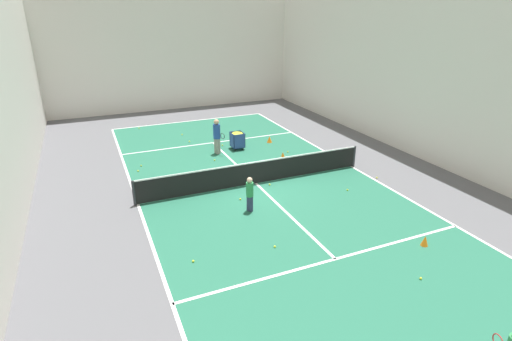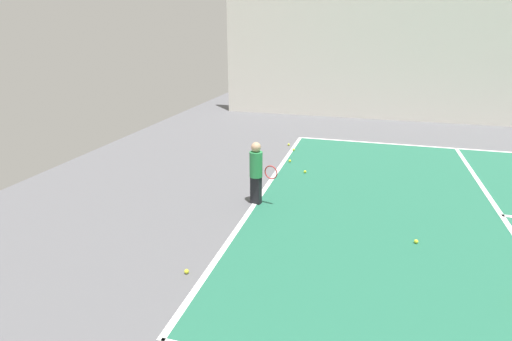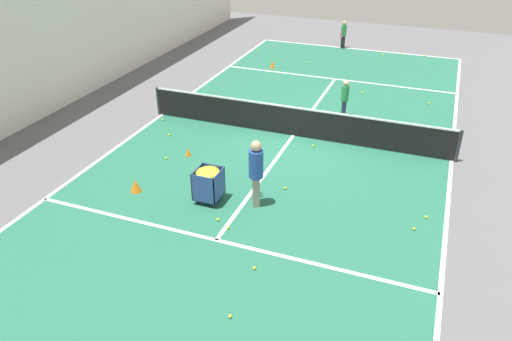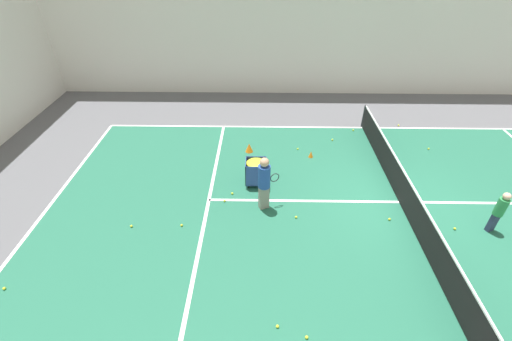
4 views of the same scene
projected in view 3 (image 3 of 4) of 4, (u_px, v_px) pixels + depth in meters
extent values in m
plane|color=#5B5B60|center=(293.00, 136.00, 15.59)|extent=(32.01, 32.01, 0.00)
cube|color=#23664C|center=(293.00, 136.00, 15.59)|extent=(9.38, 20.81, 0.00)
cube|color=white|center=(357.00, 49.00, 24.05)|extent=(9.38, 0.10, 0.00)
cube|color=white|center=(452.00, 161.00, 14.13)|extent=(0.10, 20.81, 0.00)
cube|color=white|center=(162.00, 114.00, 17.04)|extent=(0.10, 20.81, 0.00)
cube|color=white|center=(335.00, 79.00, 20.24)|extent=(9.38, 0.10, 0.00)
cube|color=white|center=(216.00, 240.00, 10.93)|extent=(9.38, 0.10, 0.00)
cube|color=white|center=(293.00, 135.00, 15.58)|extent=(0.10, 11.45, 0.00)
cylinder|color=#2D2D33|center=(459.00, 146.00, 13.86)|extent=(0.10, 0.10, 0.96)
cylinder|color=#2D2D33|center=(158.00, 101.00, 16.84)|extent=(0.10, 0.10, 0.96)
cube|color=black|center=(294.00, 122.00, 15.36)|extent=(9.48, 0.03, 0.89)
cube|color=white|center=(294.00, 108.00, 15.13)|extent=(9.48, 0.04, 0.05)
cube|color=black|center=(343.00, 42.00, 24.12)|extent=(0.17, 0.23, 0.58)
cylinder|color=#2D8C4C|center=(344.00, 30.00, 23.85)|extent=(0.31, 0.31, 0.52)
sphere|color=tan|center=(344.00, 23.00, 23.68)|extent=(0.19, 0.19, 0.19)
torus|color=#B22D2D|center=(342.00, 35.00, 23.67)|extent=(0.09, 0.28, 0.28)
cube|color=gray|center=(256.00, 191.00, 11.99)|extent=(0.26, 0.32, 0.78)
cylinder|color=#234799|center=(256.00, 164.00, 11.63)|extent=(0.46, 0.46, 0.69)
sphere|color=tan|center=(256.00, 146.00, 11.40)|extent=(0.26, 0.26, 0.26)
torus|color=black|center=(253.00, 163.00, 12.02)|extent=(0.14, 0.27, 0.28)
cube|color=#2D3351|center=(344.00, 108.00, 16.77)|extent=(0.19, 0.24, 0.58)
cylinder|color=#2D8C4C|center=(345.00, 93.00, 16.50)|extent=(0.33, 0.33, 0.51)
sphere|color=beige|center=(346.00, 83.00, 16.32)|extent=(0.19, 0.19, 0.19)
cube|color=#2D478C|center=(209.00, 196.00, 12.27)|extent=(0.60, 0.65, 0.02)
cube|color=#2D478C|center=(214.00, 177.00, 12.35)|extent=(0.60, 0.02, 0.72)
cube|color=#2D478C|center=(203.00, 190.00, 11.84)|extent=(0.60, 0.02, 0.72)
cube|color=#2D478C|center=(219.00, 186.00, 12.01)|extent=(0.02, 0.65, 0.72)
cube|color=#2D478C|center=(198.00, 181.00, 12.19)|extent=(0.02, 0.65, 0.72)
ellipsoid|color=yellow|center=(208.00, 173.00, 11.95)|extent=(0.56, 0.61, 0.16)
cylinder|color=black|center=(221.00, 195.00, 12.42)|extent=(0.05, 0.05, 0.13)
cylinder|color=black|center=(205.00, 192.00, 12.56)|extent=(0.05, 0.05, 0.13)
cylinder|color=black|center=(213.00, 205.00, 12.06)|extent=(0.05, 0.05, 0.13)
cylinder|color=black|center=(197.00, 201.00, 12.19)|extent=(0.05, 0.05, 0.13)
cone|color=orange|center=(188.00, 152.00, 14.35)|extent=(0.17, 0.17, 0.23)
cone|color=orange|center=(136.00, 186.00, 12.62)|extent=(0.28, 0.28, 0.33)
cone|color=orange|center=(272.00, 64.00, 21.43)|extent=(0.22, 0.22, 0.33)
sphere|color=yellow|center=(254.00, 268.00, 10.07)|extent=(0.07, 0.07, 0.07)
sphere|color=yellow|center=(337.00, 126.00, 16.14)|extent=(0.07, 0.07, 0.07)
sphere|color=yellow|center=(285.00, 188.00, 12.77)|extent=(0.07, 0.07, 0.07)
sphere|color=yellow|center=(414.00, 229.00, 11.24)|extent=(0.07, 0.07, 0.07)
sphere|color=yellow|center=(383.00, 55.00, 23.05)|extent=(0.07, 0.07, 0.07)
sphere|color=yellow|center=(230.00, 316.00, 8.93)|extent=(0.07, 0.07, 0.07)
sphere|color=yellow|center=(401.00, 54.00, 23.25)|extent=(0.07, 0.07, 0.07)
sphere|color=yellow|center=(218.00, 219.00, 11.55)|extent=(0.07, 0.07, 0.07)
sphere|color=yellow|center=(309.00, 63.00, 22.07)|extent=(0.07, 0.07, 0.07)
sphere|color=yellow|center=(426.00, 217.00, 11.64)|extent=(0.07, 0.07, 0.07)
sphere|color=yellow|center=(313.00, 146.00, 14.89)|extent=(0.07, 0.07, 0.07)
sphere|color=yellow|center=(257.00, 50.00, 23.74)|extent=(0.07, 0.07, 0.07)
sphere|color=yellow|center=(425.00, 56.00, 23.00)|extent=(0.07, 0.07, 0.07)
sphere|color=yellow|center=(169.00, 135.00, 15.54)|extent=(0.07, 0.07, 0.07)
sphere|color=yellow|center=(179.00, 98.00, 18.33)|extent=(0.07, 0.07, 0.07)
sphere|color=yellow|center=(163.00, 120.00, 16.58)|extent=(0.07, 0.07, 0.07)
sphere|color=yellow|center=(284.00, 128.00, 16.01)|extent=(0.07, 0.07, 0.07)
sphere|color=yellow|center=(231.00, 99.00, 18.17)|extent=(0.07, 0.07, 0.07)
sphere|color=yellow|center=(228.00, 228.00, 11.28)|extent=(0.07, 0.07, 0.07)
sphere|color=yellow|center=(429.00, 103.00, 17.85)|extent=(0.07, 0.07, 0.07)
sphere|color=yellow|center=(362.00, 92.00, 18.82)|extent=(0.07, 0.07, 0.07)
sphere|color=yellow|center=(292.00, 40.00, 25.32)|extent=(0.07, 0.07, 0.07)
sphere|color=yellow|center=(166.00, 158.00, 14.19)|extent=(0.07, 0.07, 0.07)
sphere|color=yellow|center=(437.00, 55.00, 23.05)|extent=(0.07, 0.07, 0.07)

